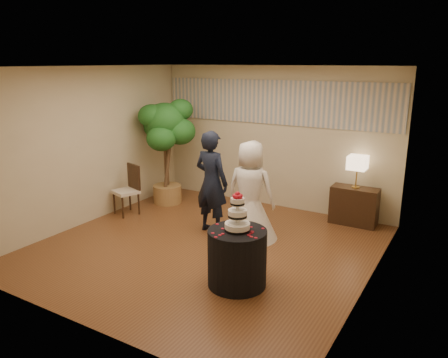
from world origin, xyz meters
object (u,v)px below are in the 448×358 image
Objects in this scene: wedding_cake at (237,211)px; side_chair at (126,190)px; bride at (250,190)px; cake_table at (237,258)px; groom at (212,182)px; table_lamp at (357,172)px; console at (354,206)px; ficus_tree at (166,151)px.

wedding_cake is 3.50m from side_chair.
wedding_cake is (0.60, -1.52, 0.21)m from bride.
wedding_cake reaches higher than cake_table.
wedding_cake is (0.00, 0.00, 0.65)m from cake_table.
groom is 2.00m from cake_table.
wedding_cake is at bearing 0.00° from cake_table.
table_lamp reaches higher than side_chair.
bride reaches higher than console.
console is at bearing 76.53° from cake_table.
table_lamp is 3.76m from ficus_tree.
console is (0.73, 3.05, -0.04)m from cake_table.
ficus_tree reaches higher than groom.
bride is 2.50m from ficus_tree.
side_chair is (-1.89, -0.10, -0.40)m from groom.
groom is 3.39× the size of wedding_cake.
table_lamp is (0.73, 3.05, -0.05)m from wedding_cake.
cake_table is 0.35× the size of ficus_tree.
side_chair is (-3.19, 1.33, -0.55)m from wedding_cake.
bride is at bearing 111.58° from cake_table.
console is at bearing 0.00° from table_lamp.
wedding_cake is 0.90× the size of table_lamp.
wedding_cake is at bearing -38.03° from ficus_tree.
console is 3.83m from ficus_tree.
ficus_tree reaches higher than table_lamp.
console is at bearing -137.78° from bride.
groom reaches higher than side_chair.
cake_table is at bearing 104.83° from bride.
cake_table is at bearing -4.21° from side_chair.
bride is 2.03m from table_lamp.
table_lamp is (0.00, 0.00, 0.63)m from console.
groom is at bearing -141.89° from console.
wedding_cake is 3.13m from table_lamp.
bride is 3.16× the size of wedding_cake.
side_chair reaches higher than cake_table.
groom is at bearing 132.18° from wedding_cake.
side_chair is (-3.19, 1.33, 0.10)m from cake_table.
console is at bearing 11.29° from ficus_tree.
side_chair is at bearing -2.63° from bride.
bride is 2.00× the size of console.
side_chair is at bearing -156.36° from table_lamp.
bride is 2.62m from side_chair.
ficus_tree is at bearing 95.08° from side_chair.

